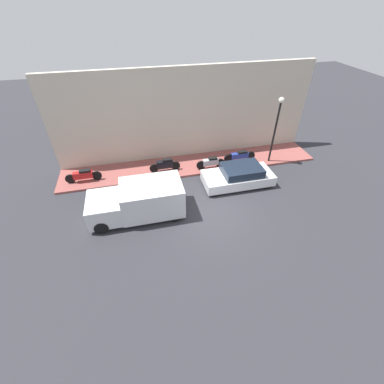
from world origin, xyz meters
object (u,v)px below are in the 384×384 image
Objects in this scene: parked_car at (239,176)px; scooter_silver at (211,162)px; streetlamp at (277,121)px; motorcycle_blue at (240,156)px; delivery_van at (138,201)px; motorcycle_black at (165,165)px; motorcycle_red at (83,175)px.

parked_car is 2.21× the size of scooter_silver.
motorcycle_blue is at bearing 78.87° from streetlamp.
delivery_van reaches higher than scooter_silver.
delivery_van reaches higher than motorcycle_blue.
motorcycle_black reaches higher than motorcycle_blue.
motorcycle_red is at bearing 87.57° from scooter_silver.
delivery_van is at bearing 109.56° from streetlamp.
scooter_silver is 4.67m from streetlamp.
parked_car is 4.13m from streetlamp.
scooter_silver is 2.89m from motorcycle_black.
streetlamp is (-0.05, -4.03, 2.37)m from scooter_silver.
parked_car is at bearing -103.93° from motorcycle_red.
parked_car is at bearing -148.70° from scooter_silver.
parked_car is 2.40m from motorcycle_blue.
streetlamp is (3.11, -8.76, 2.01)m from delivery_van.
motorcycle_black is at bearing 89.96° from motorcycle_blue.
delivery_van is 3.98m from motorcycle_black.
streetlamp reaches higher than parked_car.
delivery_van is at bearing 117.13° from motorcycle_blue.
parked_car reaches higher than motorcycle_red.
delivery_van is at bearing 123.73° from scooter_silver.
parked_car is 6.02m from delivery_van.
motorcycle_red reaches higher than scooter_silver.
scooter_silver is 7.72m from motorcycle_red.
motorcycle_black reaches higher than scooter_silver.
motorcycle_red is at bearing 40.49° from delivery_van.
delivery_van reaches higher than motorcycle_red.
scooter_silver is (1.87, 1.14, -0.05)m from parked_car.
motorcycle_red is (0.33, 7.71, 0.02)m from scooter_silver.
scooter_silver is at bearing 99.09° from motorcycle_blue.
streetlamp is (-0.37, -11.73, 2.35)m from motorcycle_red.
delivery_van is 4.60m from motorcycle_red.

